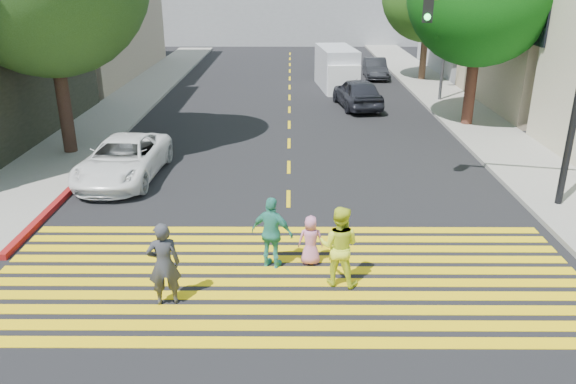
{
  "coord_description": "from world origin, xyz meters",
  "views": [
    {
      "loc": [
        0.06,
        -9.97,
        6.48
      ],
      "look_at": [
        0.0,
        3.0,
        1.4
      ],
      "focal_mm": 35.0,
      "sensor_mm": 36.0,
      "label": 1
    }
  ],
  "objects_px": {
    "white_sedan": "(123,159)",
    "pedestrian_extra": "(272,233)",
    "pedestrian_man": "(164,264)",
    "traffic_signal": "(536,58)",
    "pedestrian_child": "(311,240)",
    "pedestrian_woman": "(339,246)",
    "dark_car_near": "(357,93)",
    "white_van": "(337,70)",
    "dark_car_parked": "(375,68)",
    "silver_car": "(334,62)"
  },
  "relations": [
    {
      "from": "pedestrian_woman",
      "to": "silver_car",
      "type": "distance_m",
      "value": 29.3
    },
    {
      "from": "pedestrian_man",
      "to": "dark_car_parked",
      "type": "relative_size",
      "value": 0.48
    },
    {
      "from": "traffic_signal",
      "to": "pedestrian_child",
      "type": "bearing_deg",
      "value": -136.42
    },
    {
      "from": "pedestrian_man",
      "to": "dark_car_parked",
      "type": "height_order",
      "value": "pedestrian_man"
    },
    {
      "from": "pedestrian_man",
      "to": "dark_car_near",
      "type": "relative_size",
      "value": 0.41
    },
    {
      "from": "dark_car_near",
      "to": "silver_car",
      "type": "bearing_deg",
      "value": -96.93
    },
    {
      "from": "pedestrian_woman",
      "to": "pedestrian_extra",
      "type": "distance_m",
      "value": 1.67
    },
    {
      "from": "pedestrian_extra",
      "to": "silver_car",
      "type": "relative_size",
      "value": 0.4
    },
    {
      "from": "dark_car_near",
      "to": "white_van",
      "type": "height_order",
      "value": "white_van"
    },
    {
      "from": "dark_car_near",
      "to": "pedestrian_extra",
      "type": "bearing_deg",
      "value": 68.48
    },
    {
      "from": "pedestrian_woman",
      "to": "traffic_signal",
      "type": "xyz_separation_m",
      "value": [
        5.64,
        4.62,
        3.38
      ]
    },
    {
      "from": "pedestrian_child",
      "to": "traffic_signal",
      "type": "height_order",
      "value": "traffic_signal"
    },
    {
      "from": "dark_car_parked",
      "to": "dark_car_near",
      "type": "bearing_deg",
      "value": -101.74
    },
    {
      "from": "dark_car_near",
      "to": "white_van",
      "type": "xyz_separation_m",
      "value": [
        -0.66,
        5.11,
        0.36
      ]
    },
    {
      "from": "silver_car",
      "to": "dark_car_parked",
      "type": "bearing_deg",
      "value": 137.21
    },
    {
      "from": "pedestrian_extra",
      "to": "silver_car",
      "type": "xyz_separation_m",
      "value": [
        3.48,
        28.47,
        -0.24
      ]
    },
    {
      "from": "traffic_signal",
      "to": "silver_car",
      "type": "bearing_deg",
      "value": 111.28
    },
    {
      "from": "pedestrian_man",
      "to": "traffic_signal",
      "type": "relative_size",
      "value": 0.28
    },
    {
      "from": "pedestrian_man",
      "to": "dark_car_near",
      "type": "bearing_deg",
      "value": -121.66
    },
    {
      "from": "dark_car_near",
      "to": "white_van",
      "type": "relative_size",
      "value": 0.86
    },
    {
      "from": "pedestrian_woman",
      "to": "pedestrian_man",
      "type": "bearing_deg",
      "value": 28.16
    },
    {
      "from": "pedestrian_child",
      "to": "white_sedan",
      "type": "xyz_separation_m",
      "value": [
        -6.05,
        5.88,
        0.08
      ]
    },
    {
      "from": "pedestrian_extra",
      "to": "dark_car_parked",
      "type": "xyz_separation_m",
      "value": [
        5.96,
        25.45,
        -0.23
      ]
    },
    {
      "from": "dark_car_parked",
      "to": "traffic_signal",
      "type": "bearing_deg",
      "value": -84.96
    },
    {
      "from": "white_sedan",
      "to": "pedestrian_extra",
      "type": "bearing_deg",
      "value": -46.99
    },
    {
      "from": "pedestrian_child",
      "to": "silver_car",
      "type": "xyz_separation_m",
      "value": [
        2.58,
        28.31,
        0.02
      ]
    },
    {
      "from": "dark_car_near",
      "to": "dark_car_parked",
      "type": "distance_m",
      "value": 8.99
    },
    {
      "from": "pedestrian_child",
      "to": "dark_car_near",
      "type": "xyz_separation_m",
      "value": [
        2.93,
        16.55,
        0.16
      ]
    },
    {
      "from": "pedestrian_woman",
      "to": "traffic_signal",
      "type": "distance_m",
      "value": 8.03
    },
    {
      "from": "dark_car_parked",
      "to": "traffic_signal",
      "type": "height_order",
      "value": "traffic_signal"
    },
    {
      "from": "dark_car_parked",
      "to": "pedestrian_extra",
      "type": "bearing_deg",
      "value": -101.22
    },
    {
      "from": "pedestrian_extra",
      "to": "white_van",
      "type": "height_order",
      "value": "white_van"
    },
    {
      "from": "pedestrian_woman",
      "to": "silver_car",
      "type": "bearing_deg",
      "value": -78.44
    },
    {
      "from": "white_sedan",
      "to": "pedestrian_child",
      "type": "bearing_deg",
      "value": -41.61
    },
    {
      "from": "white_sedan",
      "to": "silver_car",
      "type": "xyz_separation_m",
      "value": [
        8.63,
        22.43,
        -0.05
      ]
    },
    {
      "from": "white_sedan",
      "to": "white_van",
      "type": "relative_size",
      "value": 0.95
    },
    {
      "from": "pedestrian_extra",
      "to": "dark_car_parked",
      "type": "height_order",
      "value": "pedestrian_extra"
    },
    {
      "from": "pedestrian_man",
      "to": "pedestrian_extra",
      "type": "bearing_deg",
      "value": -157.38
    },
    {
      "from": "pedestrian_child",
      "to": "white_sedan",
      "type": "bearing_deg",
      "value": -44.92
    },
    {
      "from": "pedestrian_man",
      "to": "white_sedan",
      "type": "height_order",
      "value": "pedestrian_man"
    },
    {
      "from": "pedestrian_man",
      "to": "silver_car",
      "type": "relative_size",
      "value": 0.42
    },
    {
      "from": "pedestrian_woman",
      "to": "pedestrian_child",
      "type": "bearing_deg",
      "value": -42.26
    },
    {
      "from": "pedestrian_child",
      "to": "white_van",
      "type": "height_order",
      "value": "white_van"
    },
    {
      "from": "dark_car_near",
      "to": "silver_car",
      "type": "xyz_separation_m",
      "value": [
        -0.35,
        11.76,
        -0.13
      ]
    },
    {
      "from": "dark_car_near",
      "to": "white_sedan",
      "type": "bearing_deg",
      "value": 41.33
    },
    {
      "from": "silver_car",
      "to": "traffic_signal",
      "type": "relative_size",
      "value": 0.65
    },
    {
      "from": "white_van",
      "to": "dark_car_parked",
      "type": "bearing_deg",
      "value": 46.57
    },
    {
      "from": "dark_car_parked",
      "to": "white_van",
      "type": "bearing_deg",
      "value": -125.58
    },
    {
      "from": "silver_car",
      "to": "pedestrian_woman",
      "type": "bearing_deg",
      "value": 93.93
    },
    {
      "from": "pedestrian_woman",
      "to": "white_sedan",
      "type": "height_order",
      "value": "pedestrian_woman"
    }
  ]
}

